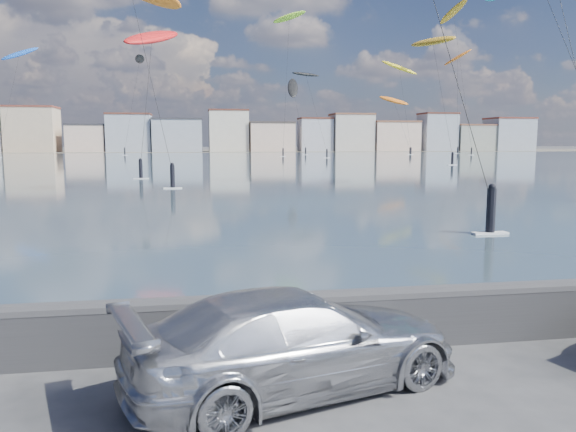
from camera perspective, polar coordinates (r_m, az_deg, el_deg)
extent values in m
cube|color=#2F4053|center=(98.02, -9.09, 5.43)|extent=(500.00, 177.00, 0.00)
cube|color=#4C473D|center=(206.48, -9.34, 6.54)|extent=(500.00, 60.00, 0.00)
cube|color=#28282B|center=(9.71, -4.65, -11.45)|extent=(400.00, 0.35, 0.90)
cylinder|color=#28282B|center=(9.57, -4.68, -8.90)|extent=(400.00, 0.36, 0.36)
cube|color=#CCB293|center=(199.06, -24.51, 7.93)|extent=(15.00, 12.00, 14.00)
cube|color=brown|center=(199.31, -24.63, 10.03)|extent=(15.30, 12.24, 0.60)
cube|color=beige|center=(195.47, -19.75, 7.38)|extent=(12.00, 10.00, 8.50)
cube|color=#2D2D33|center=(195.54, -19.81, 8.71)|extent=(12.24, 10.20, 0.60)
cube|color=#9EA8B7|center=(193.58, -15.80, 8.06)|extent=(14.00, 11.00, 12.00)
cube|color=#562D23|center=(193.76, -15.87, 9.92)|extent=(14.28, 11.22, 0.60)
cube|color=#9EA8B7|center=(192.52, -11.16, 7.98)|extent=(16.00, 13.00, 10.50)
cube|color=#2D2D33|center=(192.65, -11.21, 9.63)|extent=(16.32, 13.26, 0.60)
cube|color=beige|center=(192.83, -6.06, 8.53)|extent=(13.00, 10.00, 13.50)
cube|color=#562D23|center=(193.07, -6.09, 10.62)|extent=(13.26, 10.20, 0.60)
cube|color=beige|center=(194.23, -1.74, 7.97)|extent=(15.00, 12.00, 9.50)
cube|color=#383330|center=(194.33, -1.75, 9.46)|extent=(15.30, 12.24, 0.60)
cube|color=#B2B7C6|center=(196.93, 2.78, 8.18)|extent=(11.00, 9.00, 11.00)
cube|color=#562D23|center=(197.07, 2.79, 9.86)|extent=(11.22, 9.18, 0.60)
cube|color=beige|center=(200.10, 6.46, 8.34)|extent=(14.00, 11.00, 12.50)
cube|color=brown|center=(200.29, 6.49, 10.22)|extent=(14.28, 11.22, 0.60)
cube|color=beige|center=(204.87, 10.67, 7.89)|extent=(16.00, 12.00, 10.00)
cube|color=brown|center=(204.97, 10.70, 9.38)|extent=(16.32, 12.24, 0.60)
cube|color=#9EA8B7|center=(211.11, 14.93, 8.17)|extent=(12.00, 10.00, 13.00)
cube|color=#562D23|center=(211.32, 14.99, 10.01)|extent=(12.24, 10.20, 0.60)
cube|color=gray|center=(216.99, 18.19, 7.49)|extent=(14.00, 11.00, 9.00)
cube|color=brown|center=(217.06, 18.24, 8.76)|extent=(14.28, 11.22, 0.60)
cube|color=#9EA8B7|center=(224.07, 21.52, 7.66)|extent=(15.00, 12.00, 11.50)
cube|color=brown|center=(224.21, 21.59, 9.20)|extent=(15.30, 12.24, 0.60)
imported|color=#B4B6BC|center=(8.38, 0.78, -12.52)|extent=(5.44, 3.47, 1.47)
ellipsoid|color=#BF8C19|center=(105.24, 14.48, 16.79)|extent=(6.54, 11.41, 2.72)
cube|color=white|center=(88.10, 16.34, 5.01)|extent=(1.40, 0.42, 0.08)
cylinder|color=black|center=(88.07, 16.36, 5.59)|extent=(0.36, 0.36, 1.70)
sphere|color=black|center=(88.05, 16.38, 6.18)|extent=(0.28, 0.28, 0.28)
cylinder|color=black|center=(96.20, 15.36, 11.80)|extent=(3.21, 15.95, 19.50)
cube|color=white|center=(43.77, -11.62, 2.80)|extent=(1.40, 0.42, 0.08)
cylinder|color=black|center=(43.71, -11.65, 3.98)|extent=(0.36, 0.36, 1.70)
sphere|color=black|center=(43.66, -11.69, 5.16)|extent=(0.28, 0.28, 0.28)
cylinder|color=black|center=(48.53, -13.95, 14.16)|extent=(3.68, 8.98, 16.05)
ellipsoid|color=blue|center=(153.93, -25.59, 14.65)|extent=(9.27, 3.36, 4.91)
cylinder|color=black|center=(145.49, -26.43, 10.48)|extent=(1.32, 15.65, 23.07)
ellipsoid|color=orange|center=(176.84, 16.84, 15.16)|extent=(7.97, 6.05, 5.42)
cube|color=white|center=(168.30, 16.84, 6.10)|extent=(1.40, 0.42, 0.08)
cylinder|color=black|center=(168.28, 16.85, 6.40)|extent=(0.36, 0.36, 1.70)
sphere|color=black|center=(168.27, 16.86, 6.71)|extent=(0.28, 0.28, 0.28)
cylinder|color=black|center=(172.07, 16.85, 10.95)|extent=(2.13, 6.72, 26.46)
ellipsoid|color=#BF8C19|center=(164.07, 16.45, 19.28)|extent=(6.05, 10.14, 5.70)
cube|color=white|center=(152.37, 18.12, 5.92)|extent=(1.40, 0.42, 0.08)
cylinder|color=black|center=(152.35, 18.14, 6.26)|extent=(0.36, 0.36, 1.70)
sphere|color=black|center=(152.33, 18.15, 6.60)|extent=(0.28, 0.28, 0.28)
cylinder|color=black|center=(157.19, 17.29, 13.08)|extent=(1.69, 10.01, 36.29)
ellipsoid|color=yellow|center=(166.41, 11.23, 14.57)|extent=(10.89, 5.41, 5.38)
cube|color=white|center=(153.15, 12.37, 6.13)|extent=(1.40, 0.42, 0.08)
cylinder|color=black|center=(153.13, 12.38, 6.46)|extent=(0.36, 0.36, 1.70)
sphere|color=black|center=(153.12, 12.39, 6.80)|extent=(0.28, 0.28, 0.28)
cylinder|color=black|center=(159.38, 11.79, 10.75)|extent=(0.86, 12.61, 22.83)
cube|color=white|center=(23.28, 19.83, -1.64)|extent=(1.40, 0.42, 0.08)
cylinder|color=black|center=(23.16, 19.93, 0.56)|extent=(0.36, 0.36, 1.70)
sphere|color=black|center=(23.07, 20.03, 2.78)|extent=(0.28, 0.28, 0.28)
ellipsoid|color=orange|center=(157.34, 10.67, 11.47)|extent=(7.88, 7.81, 4.06)
cube|color=white|center=(151.74, 12.28, 6.12)|extent=(1.40, 0.42, 0.08)
cylinder|color=black|center=(151.72, 12.29, 6.46)|extent=(0.36, 0.36, 1.70)
sphere|color=black|center=(151.71, 12.30, 6.80)|extent=(0.28, 0.28, 0.28)
cylinder|color=black|center=(154.37, 11.47, 9.07)|extent=(2.53, 6.62, 13.19)
ellipsoid|color=black|center=(157.55, -14.82, 15.17)|extent=(3.17, 8.81, 1.93)
cube|color=white|center=(148.84, -16.25, 5.96)|extent=(1.40, 0.42, 0.08)
cylinder|color=black|center=(148.82, -16.26, 6.31)|extent=(0.36, 0.36, 1.70)
sphere|color=black|center=(148.80, -16.27, 6.65)|extent=(0.28, 0.28, 0.28)
cylinder|color=black|center=(152.73, -15.53, 10.93)|extent=(3.88, 7.78, 23.64)
ellipsoid|color=black|center=(161.53, 0.49, 12.89)|extent=(4.58, 9.49, 7.32)
cube|color=white|center=(147.27, 1.80, 6.25)|extent=(1.40, 0.42, 0.08)
cylinder|color=black|center=(147.26, 1.80, 6.60)|extent=(0.36, 0.36, 1.70)
sphere|color=black|center=(147.24, 1.80, 6.95)|extent=(0.28, 0.28, 0.28)
cylinder|color=black|center=(154.16, 1.12, 9.96)|extent=(0.97, 14.06, 17.13)
ellipsoid|color=red|center=(72.32, -13.64, 17.22)|extent=(7.99, 10.37, 4.54)
cube|color=white|center=(55.66, -14.70, 3.71)|extent=(1.40, 0.42, 0.08)
cylinder|color=black|center=(55.61, -14.73, 4.64)|extent=(0.36, 0.36, 1.70)
sphere|color=black|center=(55.58, -14.77, 5.56)|extent=(0.28, 0.28, 0.28)
cylinder|color=black|center=(63.60, -14.13, 11.91)|extent=(0.45, 15.82, 14.64)
ellipsoid|color=#8CD826|center=(142.28, 0.14, 19.57)|extent=(8.51, 2.72, 4.44)
cube|color=white|center=(131.79, -0.50, 6.09)|extent=(1.40, 0.42, 0.08)
cylinder|color=black|center=(131.77, -0.50, 6.48)|extent=(0.36, 0.36, 1.70)
sphere|color=black|center=(131.76, -0.50, 6.87)|extent=(0.28, 0.28, 0.28)
cylinder|color=black|center=(136.15, -0.18, 13.35)|extent=(2.74, 7.16, 31.74)
ellipsoid|color=black|center=(132.13, 1.81, 14.19)|extent=(7.85, 5.30, 1.24)
cube|color=white|center=(120.24, 3.97, 5.92)|extent=(1.40, 0.42, 0.08)
cylinder|color=black|center=(120.22, 3.97, 6.35)|extent=(0.36, 0.36, 1.70)
sphere|color=black|center=(120.20, 3.97, 6.78)|extent=(0.28, 0.28, 0.28)
cylinder|color=black|center=(125.87, 2.86, 10.53)|extent=(2.33, 11.87, 17.41)
cylinder|color=black|center=(43.76, 26.75, 14.34)|extent=(0.48, 11.49, 16.08)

